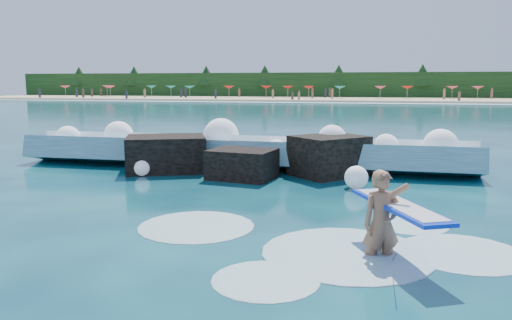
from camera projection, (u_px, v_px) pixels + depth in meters
The scene contains 11 objects.
ground at pixel (169, 225), 10.98m from camera, with size 200.00×200.00×0.00m, color #07263C.
beach at pixel (348, 99), 85.99m from camera, with size 140.00×20.00×0.40m, color tan.
wet_band at pixel (344, 103), 75.43m from camera, with size 140.00×5.00×0.08m, color silver.
treeline at pixel (351, 86), 95.25m from camera, with size 140.00×4.00×5.00m, color black.
breaking_wave at pixel (241, 153), 18.58m from camera, with size 16.62×2.65×1.43m.
rock_cluster at pixel (237, 159), 17.06m from camera, with size 8.76×3.56×1.57m.
surfer_with_board at pixel (385, 220), 8.79m from camera, with size 1.69×3.02×1.92m.
wave_spray at pixel (239, 142), 18.42m from camera, with size 15.11×4.58×1.78m.
surf_foam at pixel (333, 247), 9.50m from camera, with size 8.81×5.49×0.16m.
beach_umbrellas at pixel (348, 87), 87.34m from camera, with size 110.98×6.67×0.50m.
beachgoers at pixel (450, 95), 78.93m from camera, with size 106.57×13.43×1.94m.
Camera 1 is at (4.29, -9.91, 3.10)m, focal length 35.00 mm.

